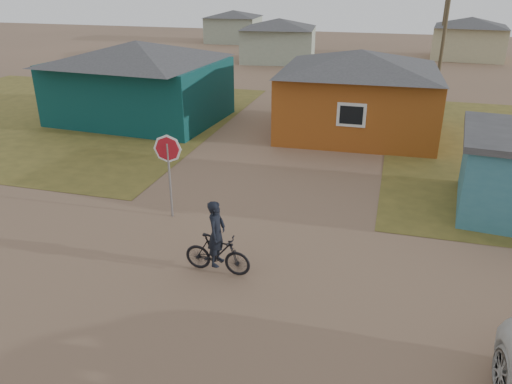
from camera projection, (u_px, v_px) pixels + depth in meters
The scene contains 11 objects.
ground at pixel (199, 285), 12.21m from camera, with size 120.00×120.00×0.00m, color brown.
grass_nw at pixel (47, 114), 27.14m from camera, with size 20.00×18.00×0.00m, color brown.
house_teal at pixel (139, 80), 25.40m from camera, with size 8.93×7.08×4.00m.
house_yellow at pixel (358, 91), 23.15m from camera, with size 7.72×6.76×3.90m.
house_pale_west at pixel (279, 39), 42.96m from camera, with size 7.04×6.15×3.60m.
house_beige_east at pixel (469, 37), 44.31m from camera, with size 6.95×6.05×3.60m.
house_pale_north at pixel (233, 26), 55.57m from camera, with size 6.28×5.81×3.40m.
utility_pole_near at pixel (445, 29), 28.37m from camera, with size 1.40×0.20×8.00m.
utility_pole_far at pixel (445, 11), 42.25m from camera, with size 1.40×0.20×8.00m.
stop_sign at pixel (168, 158), 14.92m from camera, with size 0.84×0.30×2.67m.
cyclist at pixel (217, 247), 12.48m from camera, with size 1.76×0.64×1.97m.
Camera 1 is at (4.12, -9.52, 6.98)m, focal length 35.00 mm.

